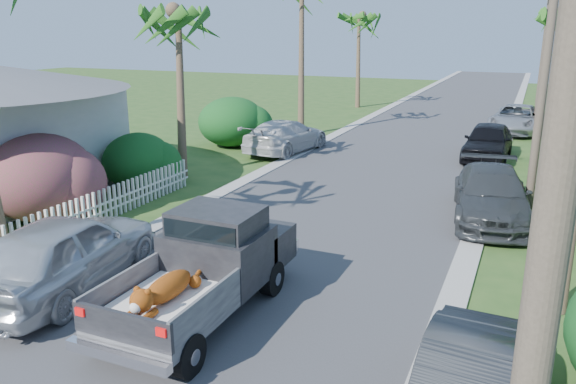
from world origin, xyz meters
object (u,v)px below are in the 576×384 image
at_px(pickup_truck, 211,262).
at_px(utility_pole_b, 546,62).
at_px(parked_car_rm, 491,195).
at_px(palm_r_d, 562,11).
at_px(parked_car_lf, 286,136).
at_px(parked_car_rf, 488,142).
at_px(utility_pole_a, 558,182).
at_px(palm_l_d, 360,16).
at_px(utility_pole_d, 544,42).
at_px(parked_car_rd, 516,119).
at_px(palm_l_b, 176,12).
at_px(parked_car_ln, 65,252).
at_px(utility_pole_c, 545,47).

bearing_deg(pickup_truck, utility_pole_b, 59.49).
bearing_deg(parked_car_rm, palm_r_d, 78.20).
bearing_deg(parked_car_lf, parked_car_rf, -158.38).
bearing_deg(utility_pole_b, utility_pole_a, -90.00).
height_order(pickup_truck, palm_r_d, palm_r_d).
bearing_deg(palm_l_d, pickup_truck, -78.48).
xyz_separation_m(utility_pole_b, utility_pole_d, (0.00, 30.00, 0.00)).
xyz_separation_m(parked_car_rd, palm_l_b, (-11.40, -15.61, 5.40)).
xyz_separation_m(parked_car_rm, palm_l_b, (-11.34, 0.63, 5.39)).
bearing_deg(utility_pole_d, utility_pole_a, -90.00).
distance_m(parked_car_rm, parked_car_rf, 8.55).
xyz_separation_m(palm_l_b, palm_l_d, (0.30, 22.00, 0.29)).
relative_size(parked_car_ln, palm_l_b, 0.68).
bearing_deg(parked_car_rm, parked_car_rf, 87.50).
xyz_separation_m(parked_car_rf, palm_l_b, (-10.54, -7.88, 5.35)).
bearing_deg(parked_car_rm, palm_l_b, 168.95).
bearing_deg(parked_car_ln, utility_pole_c, -117.61).
distance_m(parked_car_rm, utility_pole_c, 17.10).
height_order(palm_r_d, utility_pole_c, utility_pole_c).
xyz_separation_m(parked_car_ln, utility_pole_a, (9.20, -4.63, 3.74)).
height_order(pickup_truck, utility_pole_d, utility_pole_d).
relative_size(pickup_truck, utility_pole_b, 0.57).
xyz_separation_m(parked_car_rm, utility_pole_d, (1.06, 31.63, 3.85)).
distance_m(utility_pole_a, utility_pole_c, 30.00).
height_order(parked_car_ln, utility_pole_c, utility_pole_c).
distance_m(palm_r_d, utility_pole_b, 27.10).
height_order(parked_car_lf, utility_pole_d, utility_pole_d).
xyz_separation_m(parked_car_rf, utility_pole_d, (1.86, 23.12, 3.81)).
distance_m(parked_car_rm, palm_r_d, 29.31).
relative_size(parked_car_rm, palm_r_d, 0.65).
xyz_separation_m(parked_car_lf, utility_pole_b, (10.60, -4.73, 3.85)).
bearing_deg(palm_l_d, parked_car_ln, -84.72).
bearing_deg(palm_l_d, parked_car_rd, -29.91).
xyz_separation_m(parked_car_rf, utility_pole_b, (1.86, -6.88, 3.81)).
bearing_deg(palm_r_d, parked_car_lf, -117.31).
relative_size(parked_car_lf, palm_r_d, 0.65).
height_order(palm_l_d, utility_pole_c, utility_pole_c).
relative_size(parked_car_rd, palm_l_b, 0.73).
bearing_deg(palm_r_d, utility_pole_b, -91.91).
relative_size(parked_car_rf, utility_pole_d, 0.52).
bearing_deg(parked_car_rm, pickup_truck, -127.87).
bearing_deg(parked_car_rf, utility_pole_a, -83.82).
height_order(palm_l_b, utility_pole_b, utility_pole_b).
height_order(pickup_truck, utility_pole_c, utility_pole_c).
height_order(parked_car_rm, palm_l_d, palm_l_d).
bearing_deg(utility_pole_c, parked_car_rm, -93.64).
bearing_deg(palm_l_b, palm_l_d, 89.22).
height_order(pickup_truck, parked_car_rm, pickup_truck).
distance_m(parked_car_rd, palm_r_d, 13.89).
distance_m(parked_car_rd, parked_car_lf, 13.78).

